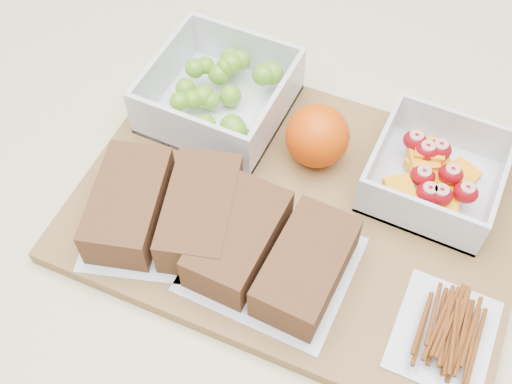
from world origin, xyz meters
TOP-DOWN VIEW (x-y plane):
  - counter at (0.00, 0.00)m, footprint 1.20×0.90m
  - cutting_board at (0.02, 0.03)m, footprint 0.43×0.31m
  - grape_container at (-0.10, 0.11)m, footprint 0.14×0.14m
  - fruit_container at (0.13, 0.10)m, footprint 0.12×0.12m
  - orange at (0.01, 0.09)m, footprint 0.06×0.06m
  - sandwich_bag_left at (-0.08, -0.04)m, footprint 0.18×0.17m
  - sandwich_bag_center at (0.02, -0.04)m, footprint 0.14×0.13m
  - pretzel_bag at (0.19, -0.04)m, footprint 0.08×0.10m

SIDE VIEW (x-z plane):
  - counter at x=0.00m, z-range 0.00..0.90m
  - cutting_board at x=0.02m, z-range 0.90..0.92m
  - pretzel_bag at x=0.19m, z-range 0.92..0.94m
  - fruit_container at x=0.13m, z-range 0.91..0.96m
  - sandwich_bag_center at x=0.02m, z-range 0.92..0.96m
  - sandwich_bag_left at x=-0.08m, z-range 0.92..0.96m
  - grape_container at x=-0.10m, z-range 0.91..0.97m
  - orange at x=0.01m, z-range 0.92..0.98m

